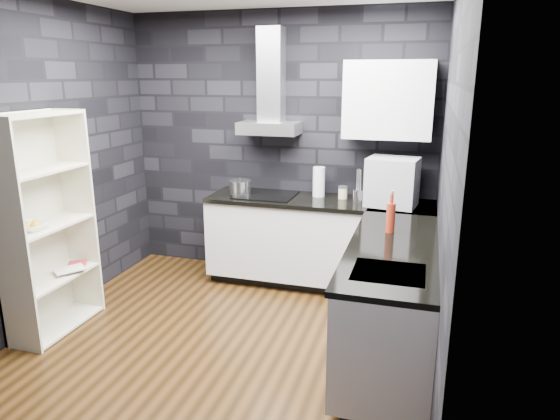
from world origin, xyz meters
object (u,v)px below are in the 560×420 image
at_px(pot, 240,188).
at_px(utensil_crock, 358,196).
at_px(storage_jar, 343,193).
at_px(appliance_garage, 392,182).
at_px(bookshelf, 47,226).
at_px(glass_vase, 319,182).
at_px(red_bottle, 391,218).
at_px(fruit_bowl, 33,226).

xyz_separation_m(pot, utensil_crock, (1.17, 0.06, -0.02)).
distance_m(pot, storage_jar, 1.02).
relative_size(appliance_garage, bookshelf, 0.25).
bearing_deg(appliance_garage, glass_vase, 174.83).
xyz_separation_m(red_bottle, fruit_bowl, (-2.66, -0.75, -0.08)).
bearing_deg(storage_jar, glass_vase, 174.74).
distance_m(glass_vase, appliance_garage, 0.75).
bearing_deg(red_bottle, pot, 152.20).
bearing_deg(bookshelf, red_bottle, 31.98).
height_order(red_bottle, bookshelf, bookshelf).
xyz_separation_m(storage_jar, red_bottle, (0.53, -0.98, 0.06)).
bearing_deg(fruit_bowl, pot, 54.29).
bearing_deg(utensil_crock, appliance_garage, -8.66).
height_order(pot, utensil_crock, pot).
xyz_separation_m(glass_vase, fruit_bowl, (-1.89, -1.75, -0.11)).
distance_m(glass_vase, red_bottle, 1.27).
xyz_separation_m(pot, bookshelf, (-1.12, -1.42, -0.08)).
bearing_deg(fruit_bowl, bookshelf, 90.00).
bearing_deg(glass_vase, fruit_bowl, -137.15).
bearing_deg(appliance_garage, utensil_crock, 179.83).
bearing_deg(glass_vase, storage_jar, -5.26).
xyz_separation_m(pot, appliance_garage, (1.48, 0.01, 0.15)).
relative_size(red_bottle, bookshelf, 0.13).
relative_size(utensil_crock, fruit_bowl, 0.49).
height_order(pot, appliance_garage, appliance_garage).
bearing_deg(pot, storage_jar, 9.24).
height_order(pot, storage_jar, pot).
relative_size(glass_vase, appliance_garage, 0.66).
distance_m(storage_jar, red_bottle, 1.11).
height_order(utensil_crock, bookshelf, bookshelf).
bearing_deg(bookshelf, pot, 70.76).
bearing_deg(glass_vase, appliance_garage, -13.65).
height_order(red_bottle, fruit_bowl, red_bottle).
xyz_separation_m(storage_jar, utensil_crock, (0.16, -0.10, 0.01)).
distance_m(pot, fruit_bowl, 1.93).
xyz_separation_m(red_bottle, bookshelf, (-2.66, -0.61, -0.12)).
bearing_deg(storage_jar, appliance_garage, -17.80).
bearing_deg(utensil_crock, bookshelf, -147.19).
bearing_deg(appliance_garage, storage_jar, 170.68).
distance_m(appliance_garage, bookshelf, 2.98).
height_order(bookshelf, fruit_bowl, bookshelf).
distance_m(appliance_garage, red_bottle, 0.83).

